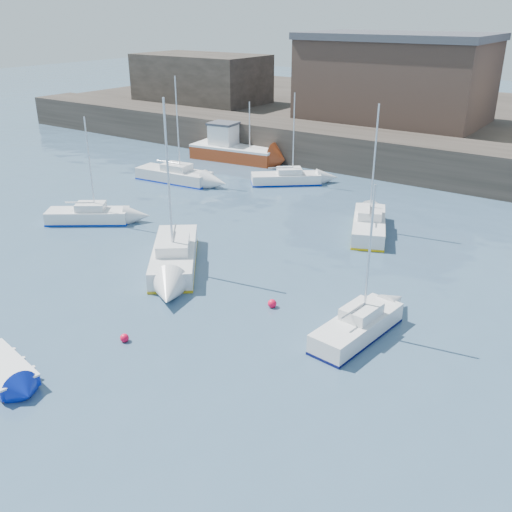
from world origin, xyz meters
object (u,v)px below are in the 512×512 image
Objects in this scene: buoy_far at (368,246)px; blue_dinghy at (2,369)px; fishing_boat at (233,148)px; sailboat_b at (174,255)px; sailboat_h at (286,178)px; buoy_mid at (272,307)px; buoy_near at (125,341)px; sailboat_a at (88,215)px; sailboat_f at (369,225)px; sailboat_c at (358,326)px; sailboat_e at (174,175)px.

blue_dinghy is at bearing -106.63° from buoy_far.
fishing_boat is 0.93× the size of sailboat_b.
sailboat_b is 10.87m from buoy_far.
sailboat_b is at bearing -78.80° from sailboat_h.
buoy_near is at bearing -119.87° from buoy_mid.
sailboat_a reaches higher than buoy_near.
sailboat_a is at bearing -158.70° from buoy_far.
sailboat_a is at bearing 168.33° from sailboat_b.
buoy_near is at bearing -61.53° from fishing_boat.
buoy_mid is (9.89, -17.17, -0.44)m from sailboat_h.
sailboat_b is 11.91m from sailboat_f.
sailboat_f reaches higher than buoy_mid.
sailboat_a is 15.78m from buoy_mid.
sailboat_c reaches higher than buoy_mid.
sailboat_e is 1.17× the size of sailboat_h.
sailboat_h is at bearing -25.58° from fishing_boat.
sailboat_a is 0.97× the size of sailboat_h.
sailboat_f is 2.22m from buoy_far.
sailboat_a is at bearing 169.82° from buoy_mid.
sailboat_h is at bearing 129.17° from sailboat_c.
fishing_boat is 1.19× the size of sailboat_h.
fishing_boat is at bearing 119.10° from sailboat_b.
sailboat_e is (-1.82, 9.98, 0.05)m from sailboat_a.
blue_dinghy is 9.89× the size of buoy_near.
blue_dinghy is at bearing -117.22° from buoy_mid.
sailboat_b is 6.78m from buoy_mid.
sailboat_e reaches higher than sailboat_c.
buoy_near is at bearing -52.89° from sailboat_e.
sailboat_c is at bearing -2.05° from buoy_mid.
fishing_boat is at bearing 112.28° from blue_dinghy.
sailboat_f is at bearing 112.05° from sailboat_c.
fishing_boat reaches higher than buoy_mid.
sailboat_f is at bearing 77.06° from blue_dinghy.
blue_dinghy is 25.82m from sailboat_e.
sailboat_a is 17.30m from sailboat_f.
fishing_boat is 20.28× the size of buoy_mid.
sailboat_c is 0.94× the size of sailboat_h.
sailboat_e is 19.89× the size of buoy_mid.
buoy_mid reaches higher than buoy_near.
sailboat_c is 15.93× the size of buoy_mid.
blue_dinghy is at bearing -67.72° from fishing_boat.
fishing_boat is 22.89m from sailboat_b.
buoy_far is (17.89, -3.72, -0.51)m from sailboat_e.
sailboat_h is 19.82m from buoy_mid.
sailboat_e is 23.26m from buoy_near.
buoy_near is (-7.54, -5.62, -0.48)m from sailboat_c.
sailboat_e is (-21.56, 12.92, 0.03)m from sailboat_c.
buoy_mid is (3.32, 5.77, 0.00)m from buoy_near.
sailboat_c is at bearing -67.95° from sailboat_f.
blue_dinghy is at bearing -80.07° from sailboat_h.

